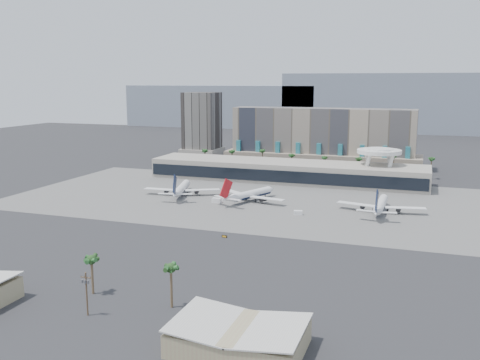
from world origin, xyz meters
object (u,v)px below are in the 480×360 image
(airliner_left, at_px, (181,189))
(service_vehicle_b, at_px, (298,213))
(airliner_centre, at_px, (250,194))
(airliner_right, at_px, (380,205))
(utility_pole, at_px, (86,290))
(service_vehicle_a, at_px, (217,200))
(taxiway_sign, at_px, (224,236))

(airliner_left, distance_m, service_vehicle_b, 72.73)
(airliner_centre, bearing_deg, airliner_right, 20.83)
(utility_pole, height_order, service_vehicle_a, utility_pole)
(airliner_left, relative_size, taxiway_sign, 18.99)
(service_vehicle_a, height_order, taxiway_sign, service_vehicle_a)
(airliner_left, xyz_separation_m, service_vehicle_a, (24.58, -9.93, -2.56))
(airliner_centre, distance_m, service_vehicle_a, 17.38)
(service_vehicle_b, bearing_deg, taxiway_sign, -128.12)
(utility_pole, height_order, airliner_right, airliner_right)
(airliner_centre, relative_size, taxiway_sign, 17.67)
(airliner_left, height_order, airliner_right, airliner_left)
(airliner_right, xyz_separation_m, taxiway_sign, (-55.12, -62.32, -3.23))
(airliner_centre, bearing_deg, service_vehicle_a, -126.38)
(utility_pole, xyz_separation_m, service_vehicle_a, (-16.57, 135.40, -5.95))
(airliner_right, height_order, service_vehicle_a, airliner_right)
(airliner_right, bearing_deg, airliner_centre, 178.74)
(service_vehicle_b, bearing_deg, utility_pole, -117.90)
(airliner_centre, xyz_separation_m, taxiway_sign, (10.75, -65.21, -3.15))
(airliner_right, bearing_deg, airliner_left, 179.00)
(service_vehicle_a, bearing_deg, airliner_left, 165.31)
(airliner_right, relative_size, service_vehicle_a, 8.79)
(utility_pole, distance_m, airliner_right, 155.12)
(utility_pole, relative_size, service_vehicle_a, 2.46)
(service_vehicle_b, bearing_deg, service_vehicle_a, 151.15)
(airliner_left, bearing_deg, utility_pole, -89.14)
(airliner_right, bearing_deg, service_vehicle_a, -174.65)
(service_vehicle_a, bearing_deg, airliner_centre, 37.58)
(airliner_centre, xyz_separation_m, airliner_right, (65.87, -2.89, 0.08))
(airliner_right, xyz_separation_m, service_vehicle_a, (-80.73, -5.79, -2.54))
(airliner_left, xyz_separation_m, service_vehicle_b, (69.58, -21.01, -2.74))
(taxiway_sign, bearing_deg, utility_pole, -93.23)
(airliner_left, relative_size, airliner_centre, 1.07)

